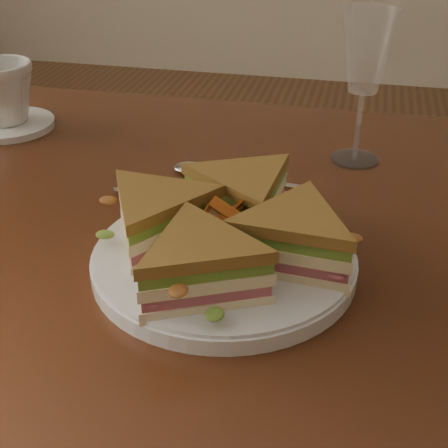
{
  "coord_description": "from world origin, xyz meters",
  "views": [
    {
      "loc": [
        0.14,
        -0.59,
        1.1
      ],
      "look_at": [
        0.03,
        -0.09,
        0.8
      ],
      "focal_mm": 50.0,
      "sensor_mm": 36.0,
      "label": 1
    }
  ],
  "objects_px": {
    "saucer": "(9,125)",
    "wine_glass": "(367,56)",
    "coffee_cup": "(3,93)",
    "table": "(220,292)",
    "plate": "(224,260)",
    "knife": "(194,183)",
    "spoon": "(208,172)",
    "sandwich_wedges": "(224,228)"
  },
  "relations": [
    {
      "from": "saucer",
      "to": "wine_glass",
      "type": "bearing_deg",
      "value": -0.33
    },
    {
      "from": "coffee_cup",
      "to": "saucer",
      "type": "bearing_deg",
      "value": 70.6
    },
    {
      "from": "table",
      "to": "wine_glass",
      "type": "xyz_separation_m",
      "value": [
        0.14,
        0.2,
        0.24
      ]
    },
    {
      "from": "plate",
      "to": "knife",
      "type": "xyz_separation_m",
      "value": [
        -0.08,
        0.17,
        -0.01
      ]
    },
    {
      "from": "spoon",
      "to": "saucer",
      "type": "relative_size",
      "value": 1.33
    },
    {
      "from": "spoon",
      "to": "sandwich_wedges",
      "type": "bearing_deg",
      "value": -63.33
    },
    {
      "from": "knife",
      "to": "wine_glass",
      "type": "height_order",
      "value": "wine_glass"
    },
    {
      "from": "table",
      "to": "spoon",
      "type": "bearing_deg",
      "value": 110.61
    },
    {
      "from": "plate",
      "to": "coffee_cup",
      "type": "distance_m",
      "value": 0.5
    },
    {
      "from": "table",
      "to": "spoon",
      "type": "xyz_separation_m",
      "value": [
        -0.04,
        0.11,
        0.1
      ]
    },
    {
      "from": "saucer",
      "to": "coffee_cup",
      "type": "height_order",
      "value": "coffee_cup"
    },
    {
      "from": "table",
      "to": "plate",
      "type": "height_order",
      "value": "plate"
    },
    {
      "from": "saucer",
      "to": "table",
      "type": "bearing_deg",
      "value": -28.51
    },
    {
      "from": "spoon",
      "to": "wine_glass",
      "type": "bearing_deg",
      "value": 33.89
    },
    {
      "from": "table",
      "to": "coffee_cup",
      "type": "distance_m",
      "value": 0.46
    },
    {
      "from": "sandwich_wedges",
      "to": "saucer",
      "type": "xyz_separation_m",
      "value": [
        -0.4,
        0.29,
        -0.04
      ]
    },
    {
      "from": "plate",
      "to": "sandwich_wedges",
      "type": "distance_m",
      "value": 0.04
    },
    {
      "from": "wine_glass",
      "to": "coffee_cup",
      "type": "relative_size",
      "value": 2.05
    },
    {
      "from": "coffee_cup",
      "to": "sandwich_wedges",
      "type": "bearing_deg",
      "value": -55.44
    },
    {
      "from": "plate",
      "to": "saucer",
      "type": "height_order",
      "value": "plate"
    },
    {
      "from": "sandwich_wedges",
      "to": "coffee_cup",
      "type": "distance_m",
      "value": 0.5
    },
    {
      "from": "table",
      "to": "knife",
      "type": "distance_m",
      "value": 0.14
    },
    {
      "from": "knife",
      "to": "saucer",
      "type": "height_order",
      "value": "saucer"
    },
    {
      "from": "table",
      "to": "coffee_cup",
      "type": "bearing_deg",
      "value": 151.49
    },
    {
      "from": "table",
      "to": "saucer",
      "type": "distance_m",
      "value": 0.44
    },
    {
      "from": "coffee_cup",
      "to": "wine_glass",
      "type": "bearing_deg",
      "value": -19.72
    },
    {
      "from": "coffee_cup",
      "to": "plate",
      "type": "bearing_deg",
      "value": -55.44
    },
    {
      "from": "wine_glass",
      "to": "table",
      "type": "bearing_deg",
      "value": -124.68
    },
    {
      "from": "plate",
      "to": "saucer",
      "type": "bearing_deg",
      "value": 143.96
    },
    {
      "from": "plate",
      "to": "sandwich_wedges",
      "type": "bearing_deg",
      "value": 180.0
    },
    {
      "from": "spoon",
      "to": "plate",
      "type": "bearing_deg",
      "value": -63.33
    },
    {
      "from": "plate",
      "to": "sandwich_wedges",
      "type": "relative_size",
      "value": 0.92
    },
    {
      "from": "plate",
      "to": "coffee_cup",
      "type": "xyz_separation_m",
      "value": [
        -0.4,
        0.29,
        0.05
      ]
    },
    {
      "from": "spoon",
      "to": "knife",
      "type": "height_order",
      "value": "spoon"
    },
    {
      "from": "plate",
      "to": "table",
      "type": "bearing_deg",
      "value": 106.03
    },
    {
      "from": "table",
      "to": "saucer",
      "type": "relative_size",
      "value": 8.72
    },
    {
      "from": "saucer",
      "to": "knife",
      "type": "bearing_deg",
      "value": -20.61
    },
    {
      "from": "spoon",
      "to": "table",
      "type": "bearing_deg",
      "value": -61.37
    },
    {
      "from": "sandwich_wedges",
      "to": "saucer",
      "type": "height_order",
      "value": "sandwich_wedges"
    },
    {
      "from": "table",
      "to": "plate",
      "type": "bearing_deg",
      "value": -73.97
    },
    {
      "from": "table",
      "to": "spoon",
      "type": "relative_size",
      "value": 6.55
    },
    {
      "from": "sandwich_wedges",
      "to": "wine_glass",
      "type": "relative_size",
      "value": 1.43
    }
  ]
}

